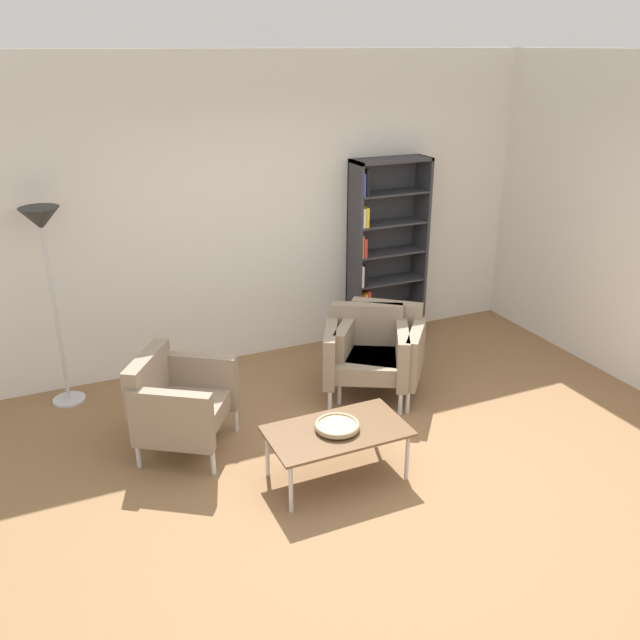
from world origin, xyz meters
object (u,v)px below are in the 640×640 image
(armchair_near_window, at_px, (178,401))
(armchair_corner_red, at_px, (382,348))
(coffee_table_low, at_px, (337,434))
(bookshelf_tall, at_px, (382,254))
(floor_lamp_torchiere, at_px, (44,243))
(decorative_bowl, at_px, (337,425))
(armchair_spare_guest, at_px, (366,352))

(armchair_near_window, bearing_deg, armchair_corner_red, -50.30)
(coffee_table_low, height_order, armchair_corner_red, armchair_corner_red)
(bookshelf_tall, relative_size, armchair_corner_red, 2.00)
(coffee_table_low, height_order, armchair_near_window, armchair_near_window)
(bookshelf_tall, distance_m, armchair_near_window, 2.81)
(armchair_corner_red, bearing_deg, floor_lamp_torchiere, -160.64)
(coffee_table_low, height_order, floor_lamp_torchiere, floor_lamp_torchiere)
(armchair_corner_red, bearing_deg, decorative_bowl, -92.71)
(armchair_spare_guest, bearing_deg, floor_lamp_torchiere, -173.04)
(decorative_bowl, bearing_deg, armchair_corner_red, 48.15)
(floor_lamp_torchiere, bearing_deg, coffee_table_low, -49.88)
(bookshelf_tall, xyz_separation_m, floor_lamp_torchiere, (-3.19, -0.12, 0.52))
(bookshelf_tall, bearing_deg, floor_lamp_torchiere, -177.84)
(decorative_bowl, relative_size, floor_lamp_torchiere, 0.18)
(armchair_corner_red, relative_size, floor_lamp_torchiere, 0.55)
(bookshelf_tall, xyz_separation_m, coffee_table_low, (-1.51, -2.11, -0.56))
(coffee_table_low, xyz_separation_m, floor_lamp_torchiere, (-1.68, 1.99, 1.08))
(armchair_near_window, distance_m, floor_lamp_torchiere, 1.71)
(coffee_table_low, xyz_separation_m, decorative_bowl, (0.00, 0.00, 0.07))
(floor_lamp_torchiere, bearing_deg, decorative_bowl, -49.88)
(coffee_table_low, height_order, decorative_bowl, decorative_bowl)
(bookshelf_tall, height_order, decorative_bowl, bookshelf_tall)
(coffee_table_low, relative_size, floor_lamp_torchiere, 0.57)
(bookshelf_tall, distance_m, coffee_table_low, 2.66)
(armchair_corner_red, distance_m, floor_lamp_torchiere, 2.97)
(armchair_corner_red, bearing_deg, armchair_spare_guest, -138.01)
(decorative_bowl, distance_m, floor_lamp_torchiere, 2.80)
(armchair_near_window, height_order, armchair_corner_red, same)
(armchair_spare_guest, bearing_deg, armchair_near_window, -145.50)
(decorative_bowl, distance_m, armchair_corner_red, 1.41)
(coffee_table_low, xyz_separation_m, armchair_corner_red, (0.94, 1.05, 0.05))
(coffee_table_low, distance_m, armchair_spare_guest, 1.30)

